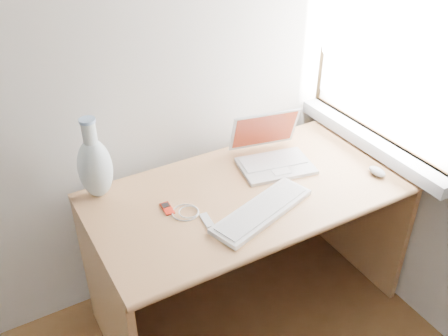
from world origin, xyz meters
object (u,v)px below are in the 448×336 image
laptop (271,154)px  external_keyboard (262,210)px  vase (95,166)px  desk (240,216)px

laptop → external_keyboard: bearing=-117.9°
external_keyboard → vase: size_ratio=1.39×
external_keyboard → desk: bearing=60.5°
desk → laptop: (0.18, 0.04, 0.26)m
desk → laptop: size_ratio=3.86×
vase → desk: bearing=-18.5°
laptop → vase: size_ratio=1.01×
desk → laptop: bearing=13.3°
laptop → external_keyboard: (-0.24, -0.29, -0.04)m
desk → vase: 0.71m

